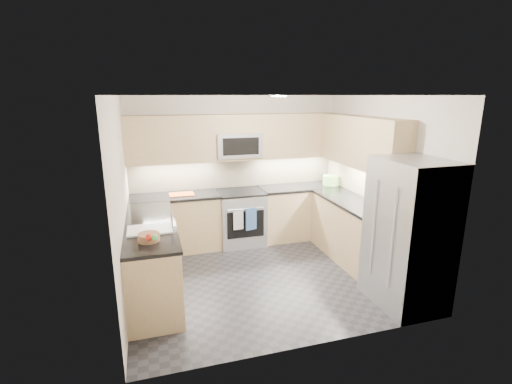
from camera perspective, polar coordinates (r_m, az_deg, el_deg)
name	(u,v)px	position (r m, az deg, el deg)	size (l,w,h in m)	color
floor	(263,276)	(5.43, 1.08, -12.73)	(3.60, 3.20, 0.00)	#222227
ceiling	(264,95)	(4.83, 1.22, 14.66)	(3.60, 3.20, 0.02)	beige
wall_back	(236,169)	(6.49, -3.15, 3.53)	(3.60, 0.02, 2.50)	beige
wall_front	(315,232)	(3.56, 9.02, -6.06)	(3.60, 0.02, 2.50)	beige
wall_left	(122,202)	(4.77, -19.91, -1.41)	(0.02, 3.20, 2.50)	beige
wall_right	(379,182)	(5.78, 18.42, 1.41)	(0.02, 3.20, 2.50)	beige
base_cab_back_left	(176,224)	(6.25, -12.19, -4.82)	(1.42, 0.60, 0.90)	tan
base_cab_back_right	(299,212)	(6.75, 6.60, -3.13)	(1.42, 0.60, 0.90)	tan
base_cab_right	(352,232)	(5.96, 14.60, -5.95)	(0.60, 1.70, 0.90)	tan
base_cab_peninsula	(152,259)	(5.03, -15.66, -9.96)	(0.60, 2.00, 0.90)	tan
countertop_back_left	(175,196)	(6.12, -12.42, -0.66)	(1.42, 0.63, 0.04)	black
countertop_back_right	(300,187)	(6.62, 6.72, 0.75)	(1.42, 0.63, 0.04)	black
countertop_right	(354,203)	(5.82, 14.89, -1.60)	(0.63, 1.70, 0.04)	black
countertop_peninsula	(150,225)	(4.86, -16.04, -4.90)	(0.63, 2.00, 0.04)	black
upper_cab_back	(238,137)	(6.23, -2.85, 8.43)	(3.60, 0.35, 0.75)	tan
upper_cab_right	(361,142)	(5.81, 15.90, 7.44)	(0.35, 1.95, 0.75)	tan
backsplash_back	(236,172)	(6.50, -3.14, 3.05)	(3.60, 0.01, 0.51)	tan
backsplash_right	(362,180)	(6.15, 15.98, 1.84)	(0.01, 2.30, 0.51)	tan
gas_range	(241,218)	(6.39, -2.37, -4.02)	(0.76, 0.65, 0.91)	#A7A8AF
range_cooktop	(240,192)	(6.26, -2.42, -0.03)	(0.76, 0.65, 0.03)	black
oven_door_glass	(246,225)	(6.09, -1.60, -5.02)	(0.62, 0.02, 0.45)	black
oven_handle	(246,209)	(5.98, -1.57, -2.65)	(0.02, 0.02, 0.60)	#B2B5BA
microwave	(238,145)	(6.23, -2.78, 7.26)	(0.76, 0.40, 0.40)	gray
microwave_door	(241,146)	(6.03, -2.31, 7.02)	(0.60, 0.01, 0.28)	black
refrigerator	(409,234)	(4.79, 22.42, -6.00)	(0.70, 0.90, 1.80)	#929599
fridge_handle_left	(392,239)	(4.42, 20.16, -6.79)	(0.02, 0.02, 1.20)	#B2B5BA
fridge_handle_right	(373,228)	(4.70, 17.57, -5.32)	(0.02, 0.02, 1.20)	#B2B5BA
sink_basin	(150,235)	(4.64, -15.95, -6.37)	(0.52, 0.38, 0.16)	white
faucet	(172,217)	(4.58, -12.87, -3.79)	(0.03, 0.03, 0.28)	silver
utensil_bowl	(331,180)	(6.79, 11.47, 1.80)	(0.29, 0.29, 0.17)	#7EC755
cutting_board	(182,194)	(6.12, -11.38, -0.34)	(0.39, 0.27, 0.01)	#C94712
fruit_basket	(149,237)	(4.28, -16.18, -6.71)	(0.24, 0.24, 0.09)	#936545
fruit_apple	(149,237)	(4.08, -16.11, -6.70)	(0.08, 0.08, 0.08)	red
fruit_pear	(155,237)	(4.05, -15.33, -6.76)	(0.07, 0.07, 0.07)	#49AC4E
dish_towel_check	(238,220)	(5.99, -2.74, -4.36)	(0.17, 0.01, 0.31)	silver
dish_towel_blue	(251,219)	(6.04, -0.76, -4.18)	(0.20, 0.02, 0.37)	#2D4B7D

